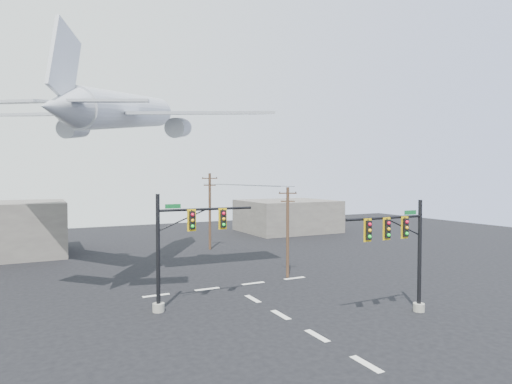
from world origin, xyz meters
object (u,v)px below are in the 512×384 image
signal_mast_far (180,247)px  airliner (126,112)px  signal_mast_near (403,251)px  utility_pole_b (210,210)px  utility_pole_a (288,230)px

signal_mast_far → airliner: bearing=95.9°
signal_mast_near → signal_mast_far: signal_mast_far is taller
signal_mast_far → utility_pole_b: (10.03, 21.12, 0.73)m
signal_mast_near → signal_mast_far: size_ratio=0.95×
signal_mast_far → airliner: size_ratio=0.30×
utility_pole_a → utility_pole_b: size_ratio=0.85×
airliner → signal_mast_near: bearing=-115.1°
signal_mast_far → utility_pole_b: 23.39m
airliner → utility_pole_b: bearing=-20.6°
signal_mast_near → airliner: size_ratio=0.29×
signal_mast_near → utility_pole_b: bearing=94.4°
utility_pole_b → airliner: size_ratio=0.36×
utility_pole_b → signal_mast_far: bearing=-99.5°
utility_pole_a → utility_pole_b: 16.73m
utility_pole_a → utility_pole_b: (-0.92, 16.69, 0.70)m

